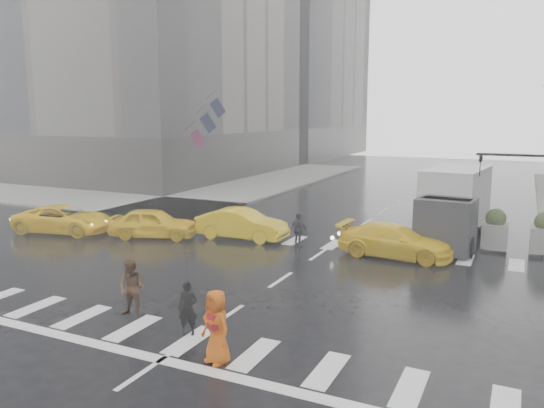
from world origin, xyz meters
The scene contains 18 objects.
ground centered at (0.00, 0.00, 0.00)m, with size 120.00×120.00×0.00m, color black.
sidewalk_nw centered at (-19.50, 17.50, 0.07)m, with size 35.00×35.00×0.15m, color slate.
building_nw centered at (-29.00, 27.00, 17.25)m, with size 26.05×26.05×38.00m.
building_nw_far centered at (-29.00, 56.00, 20.19)m, with size 26.05×26.05×44.00m.
road_markings centered at (0.00, 0.00, 0.01)m, with size 18.00×48.00×0.01m, color silver, non-canonical shape.
planter_west centered at (7.00, 8.20, 0.98)m, with size 1.10×1.10×1.80m.
planter_mid centered at (9.00, 8.20, 0.98)m, with size 1.10×1.10×1.80m.
flag_cluster centered at (-15.08, 18.50, 5.64)m, with size 2.87×3.06×4.69m.
pedestrian_black centered at (-0.28, -5.68, 1.64)m, with size 1.22×1.23×2.43m.
pedestrian_brown centered at (-2.63, -5.26, 0.90)m, with size 0.87×0.68×1.79m, color #432B18.
pedestrian_orange centered at (1.35, -6.80, 0.95)m, with size 1.09×0.91×1.90m.
pedestrian_far_a centered at (-1.36, 5.00, 0.80)m, with size 0.94×0.57×1.60m, color black.
pedestrian_far_b centered at (5.06, 6.17, 0.74)m, with size 0.96×0.53×1.48m, color black.
taxi_front centered at (-8.68, 3.51, 0.75)m, with size 1.76×4.37×1.49m, color yellow.
taxi_mid centered at (-4.51, 5.19, 0.75)m, with size 1.60×4.58×1.51m, color yellow.
taxi_rear centered at (3.14, 5.09, 0.72)m, with size 2.01×4.36×1.43m, color yellow.
taxi_far centered at (-13.63, 2.43, 0.72)m, with size 2.39×4.59×1.44m, color yellow.
box_truck centered at (5.01, 9.03, 1.89)m, with size 2.50×6.67×3.54m.
Camera 1 is at (7.99, -17.47, 6.20)m, focal length 35.00 mm.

